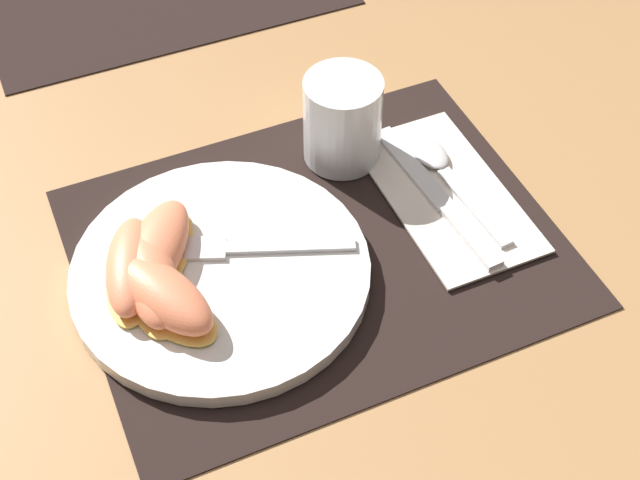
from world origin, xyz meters
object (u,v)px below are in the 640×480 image
at_px(fork, 235,248).
at_px(citrus_wedge_0, 155,253).
at_px(spoon, 440,165).
at_px(citrus_wedge_1, 131,268).
at_px(knife, 438,198).
at_px(plate, 222,275).
at_px(citrus_wedge_2, 153,281).
at_px(juice_glass, 342,124).
at_px(citrus_wedge_3, 162,295).

xyz_separation_m(fork, citrus_wedge_0, (-0.07, 0.01, 0.01)).
height_order(spoon, citrus_wedge_1, citrus_wedge_1).
bearing_deg(knife, plate, -177.86).
bearing_deg(fork, citrus_wedge_2, -167.69).
bearing_deg(plate, citrus_wedge_2, -179.92).
bearing_deg(spoon, juice_glass, 142.55).
height_order(plate, citrus_wedge_3, citrus_wedge_3).
distance_m(juice_glass, fork, 0.18).
height_order(citrus_wedge_1, citrus_wedge_2, same).
xyz_separation_m(plate, juice_glass, (0.17, 0.11, 0.03)).
bearing_deg(citrus_wedge_0, citrus_wedge_3, -99.57).
bearing_deg(citrus_wedge_2, juice_glass, 25.18).
bearing_deg(plate, knife, 2.14).
bearing_deg(plate, citrus_wedge_3, -162.80).
relative_size(citrus_wedge_1, citrus_wedge_2, 0.99).
height_order(plate, citrus_wedge_2, citrus_wedge_2).
relative_size(citrus_wedge_1, citrus_wedge_3, 0.93).
xyz_separation_m(knife, citrus_wedge_1, (-0.30, 0.01, 0.02)).
relative_size(juice_glass, spoon, 0.55).
bearing_deg(plate, fork, 42.86).
height_order(juice_glass, fork, juice_glass).
distance_m(fork, citrus_wedge_0, 0.07).
height_order(juice_glass, citrus_wedge_1, juice_glass).
bearing_deg(citrus_wedge_0, citrus_wedge_2, -109.32).
relative_size(citrus_wedge_2, citrus_wedge_3, 0.94).
height_order(knife, citrus_wedge_2, citrus_wedge_2).
height_order(plate, citrus_wedge_0, citrus_wedge_0).
relative_size(fork, citrus_wedge_3, 1.39).
distance_m(spoon, citrus_wedge_2, 0.32).
distance_m(spoon, citrus_wedge_1, 0.33).
distance_m(juice_glass, citrus_wedge_2, 0.26).
height_order(fork, citrus_wedge_3, citrus_wedge_3).
xyz_separation_m(citrus_wedge_2, citrus_wedge_3, (0.00, -0.02, 0.00)).
distance_m(plate, citrus_wedge_3, 0.07).
distance_m(citrus_wedge_0, citrus_wedge_1, 0.03).
height_order(plate, fork, fork).
distance_m(knife, spoon, 0.04).
relative_size(knife, spoon, 1.23).
height_order(citrus_wedge_0, citrus_wedge_1, citrus_wedge_1).
height_order(citrus_wedge_0, citrus_wedge_2, citrus_wedge_2).
relative_size(citrus_wedge_0, citrus_wedge_1, 1.11).
bearing_deg(citrus_wedge_2, fork, 12.31).
xyz_separation_m(citrus_wedge_1, citrus_wedge_3, (0.02, -0.04, 0.00)).
bearing_deg(spoon, citrus_wedge_2, -171.50).
xyz_separation_m(citrus_wedge_1, citrus_wedge_2, (0.01, -0.02, 0.00)).
xyz_separation_m(plate, citrus_wedge_2, (-0.06, -0.00, 0.02)).
distance_m(juice_glass, citrus_wedge_3, 0.26).
xyz_separation_m(plate, citrus_wedge_3, (-0.06, -0.02, 0.02)).
relative_size(knife, citrus_wedge_1, 1.70).
relative_size(knife, citrus_wedge_0, 1.53).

